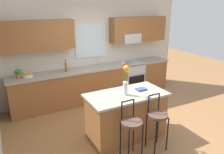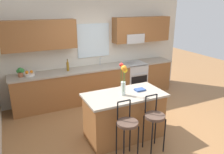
{
  "view_description": "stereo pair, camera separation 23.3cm",
  "coord_description": "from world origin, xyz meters",
  "px_view_note": "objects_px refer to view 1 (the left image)",
  "views": [
    {
      "loc": [
        -2.35,
        -3.61,
        2.57
      ],
      "look_at": [
        -0.12,
        0.55,
        1.0
      ],
      "focal_mm": 35.69,
      "sensor_mm": 36.0,
      "label": 1
    },
    {
      "loc": [
        -2.15,
        -3.72,
        2.57
      ],
      "look_at": [
        -0.12,
        0.55,
        1.0
      ],
      "focal_mm": 35.69,
      "sensor_mm": 36.0,
      "label": 2
    }
  ],
  "objects_px": {
    "bar_stool_near": "(131,125)",
    "fruit_bowl_oranges": "(27,75)",
    "cookbook": "(141,89)",
    "bar_stool_middle": "(157,118)",
    "kitchen_island": "(126,115)",
    "bottle_olive_oil": "(66,67)",
    "potted_plant_small": "(18,73)",
    "flower_vase": "(126,78)",
    "oven_range": "(131,77)"
  },
  "relations": [
    {
      "from": "bar_stool_near",
      "to": "flower_vase",
      "type": "height_order",
      "value": "flower_vase"
    },
    {
      "from": "fruit_bowl_oranges",
      "to": "bar_stool_near",
      "type": "bearing_deg",
      "value": -64.3
    },
    {
      "from": "bar_stool_middle",
      "to": "cookbook",
      "type": "bearing_deg",
      "value": 82.11
    },
    {
      "from": "oven_range",
      "to": "bar_stool_middle",
      "type": "relative_size",
      "value": 0.88
    },
    {
      "from": "potted_plant_small",
      "to": "bar_stool_near",
      "type": "bearing_deg",
      "value": -60.99
    },
    {
      "from": "kitchen_island",
      "to": "bottle_olive_oil",
      "type": "height_order",
      "value": "bottle_olive_oil"
    },
    {
      "from": "flower_vase",
      "to": "potted_plant_small",
      "type": "bearing_deg",
      "value": 129.72
    },
    {
      "from": "fruit_bowl_oranges",
      "to": "cookbook",
      "type": "bearing_deg",
      "value": -45.82
    },
    {
      "from": "bottle_olive_oil",
      "to": "bar_stool_near",
      "type": "bearing_deg",
      "value": -83.26
    },
    {
      "from": "oven_range",
      "to": "flower_vase",
      "type": "height_order",
      "value": "flower_vase"
    },
    {
      "from": "cookbook",
      "to": "bottle_olive_oil",
      "type": "bearing_deg",
      "value": 116.0
    },
    {
      "from": "bar_stool_middle",
      "to": "cookbook",
      "type": "height_order",
      "value": "bar_stool_middle"
    },
    {
      "from": "flower_vase",
      "to": "potted_plant_small",
      "type": "relative_size",
      "value": 2.76
    },
    {
      "from": "bar_stool_near",
      "to": "flower_vase",
      "type": "xyz_separation_m",
      "value": [
        0.23,
        0.58,
        0.63
      ]
    },
    {
      "from": "cookbook",
      "to": "flower_vase",
      "type": "bearing_deg",
      "value": -171.14
    },
    {
      "from": "oven_range",
      "to": "cookbook",
      "type": "bearing_deg",
      "value": -117.96
    },
    {
      "from": "cookbook",
      "to": "bottle_olive_oil",
      "type": "distance_m",
      "value": 2.16
    },
    {
      "from": "bar_stool_middle",
      "to": "potted_plant_small",
      "type": "relative_size",
      "value": 4.61
    },
    {
      "from": "kitchen_island",
      "to": "fruit_bowl_oranges",
      "type": "height_order",
      "value": "fruit_bowl_oranges"
    },
    {
      "from": "bar_stool_near",
      "to": "fruit_bowl_oranges",
      "type": "relative_size",
      "value": 4.34
    },
    {
      "from": "oven_range",
      "to": "flower_vase",
      "type": "relative_size",
      "value": 1.48
    },
    {
      "from": "kitchen_island",
      "to": "bar_stool_middle",
      "type": "relative_size",
      "value": 1.49
    },
    {
      "from": "kitchen_island",
      "to": "potted_plant_small",
      "type": "xyz_separation_m",
      "value": [
        -1.71,
        1.97,
        0.58
      ]
    },
    {
      "from": "bar_stool_near",
      "to": "potted_plant_small",
      "type": "xyz_separation_m",
      "value": [
        -1.43,
        2.58,
        0.41
      ]
    },
    {
      "from": "bottle_olive_oil",
      "to": "flower_vase",
      "type": "bearing_deg",
      "value": -75.03
    },
    {
      "from": "oven_range",
      "to": "bottle_olive_oil",
      "type": "distance_m",
      "value": 2.04
    },
    {
      "from": "flower_vase",
      "to": "fruit_bowl_oranges",
      "type": "distance_m",
      "value": 2.5
    },
    {
      "from": "oven_range",
      "to": "bar_stool_near",
      "type": "distance_m",
      "value": 3.05
    },
    {
      "from": "bar_stool_near",
      "to": "bar_stool_middle",
      "type": "xyz_separation_m",
      "value": [
        0.55,
        0.0,
        0.0
      ]
    },
    {
      "from": "bottle_olive_oil",
      "to": "potted_plant_small",
      "type": "distance_m",
      "value": 1.13
    },
    {
      "from": "cookbook",
      "to": "fruit_bowl_oranges",
      "type": "height_order",
      "value": "fruit_bowl_oranges"
    },
    {
      "from": "kitchen_island",
      "to": "potted_plant_small",
      "type": "distance_m",
      "value": 2.67
    },
    {
      "from": "oven_range",
      "to": "kitchen_island",
      "type": "relative_size",
      "value": 0.59
    },
    {
      "from": "kitchen_island",
      "to": "oven_range",
      "type": "bearing_deg",
      "value": 54.64
    },
    {
      "from": "oven_range",
      "to": "potted_plant_small",
      "type": "height_order",
      "value": "potted_plant_small"
    },
    {
      "from": "bar_stool_near",
      "to": "kitchen_island",
      "type": "bearing_deg",
      "value": 65.87
    },
    {
      "from": "oven_range",
      "to": "bottle_olive_oil",
      "type": "bearing_deg",
      "value": 179.28
    },
    {
      "from": "flower_vase",
      "to": "kitchen_island",
      "type": "bearing_deg",
      "value": 35.19
    },
    {
      "from": "bar_stool_middle",
      "to": "flower_vase",
      "type": "xyz_separation_m",
      "value": [
        -0.32,
        0.58,
        0.63
      ]
    },
    {
      "from": "bar_stool_near",
      "to": "flower_vase",
      "type": "distance_m",
      "value": 0.89
    },
    {
      "from": "kitchen_island",
      "to": "bar_stool_near",
      "type": "relative_size",
      "value": 1.49
    },
    {
      "from": "potted_plant_small",
      "to": "flower_vase",
      "type": "bearing_deg",
      "value": -50.28
    },
    {
      "from": "kitchen_island",
      "to": "bar_stool_middle",
      "type": "distance_m",
      "value": 0.69
    },
    {
      "from": "bar_stool_middle",
      "to": "flower_vase",
      "type": "height_order",
      "value": "flower_vase"
    },
    {
      "from": "kitchen_island",
      "to": "bar_stool_near",
      "type": "xyz_separation_m",
      "value": [
        -0.28,
        -0.61,
        0.17
      ]
    },
    {
      "from": "flower_vase",
      "to": "bottle_olive_oil",
      "type": "xyz_separation_m",
      "value": [
        -0.53,
        2.0,
        -0.22
      ]
    },
    {
      "from": "fruit_bowl_oranges",
      "to": "bottle_olive_oil",
      "type": "distance_m",
      "value": 0.94
    },
    {
      "from": "kitchen_island",
      "to": "flower_vase",
      "type": "relative_size",
      "value": 2.49
    },
    {
      "from": "cookbook",
      "to": "bar_stool_middle",
      "type": "bearing_deg",
      "value": -97.89
    },
    {
      "from": "fruit_bowl_oranges",
      "to": "potted_plant_small",
      "type": "bearing_deg",
      "value": -179.66
    }
  ]
}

